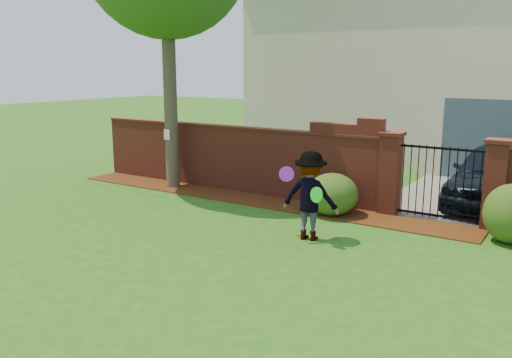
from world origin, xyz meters
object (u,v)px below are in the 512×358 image
Objects in this scene: frisbee_purple at (287,174)px; frisbee_green at (317,195)px; man at (309,196)px; car at (493,177)px.

frisbee_green is at bearing 6.58° from frisbee_purple.
man is at bearing 137.21° from frisbee_green.
frisbee_purple is (-0.33, -0.32, 0.46)m from man.
frisbee_green is at bearing -113.74° from car.
car is 14.76× the size of frisbee_green.
car is 5.70m from frisbee_purple.
frisbee_purple is at bearing -173.42° from frisbee_green.
frisbee_green is (-2.29, -4.81, 0.23)m from car.
frisbee_green is (0.60, 0.07, -0.34)m from frisbee_purple.
man is at bearing -117.66° from car.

